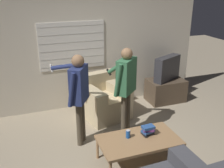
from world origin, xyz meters
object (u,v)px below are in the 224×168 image
armchair_beige (103,100)px  soda_can (128,134)px  tv (167,68)px  person_left_standing (78,90)px  coffee_table (139,141)px  book_stack (148,130)px  person_right_standing (126,82)px  spare_remote (147,135)px

armchair_beige → soda_can: armchair_beige is taller
armchair_beige → tv: 1.64m
person_left_standing → soda_can: size_ratio=12.36×
armchair_beige → person_left_standing: size_ratio=0.65×
coffee_table → book_stack: (0.18, 0.07, 0.11)m
person_left_standing → person_right_standing: person_right_standing is taller
coffee_table → person_right_standing: person_right_standing is taller
coffee_table → person_left_standing: size_ratio=0.77×
armchair_beige → coffee_table: size_ratio=0.84×
tv → soda_can: bearing=20.0°
coffee_table → armchair_beige: bearing=90.6°
armchair_beige → spare_remote: armchair_beige is taller
book_stack → armchair_beige: bearing=97.3°
person_left_standing → soda_can: person_left_standing is taller
armchair_beige → soda_can: (-0.12, -1.53, 0.12)m
person_left_standing → person_right_standing: bearing=-56.5°
tv → person_left_standing: 2.47m
armchair_beige → spare_remote: size_ratio=7.93×
soda_can → spare_remote: soda_can is taller
tv → book_stack: bearing=26.3°
armchair_beige → soda_can: bearing=73.0°
spare_remote → tv: bearing=89.4°
person_right_standing → tv: bearing=-8.1°
coffee_table → spare_remote: spare_remote is taller
soda_can → armchair_beige: bearing=85.5°
person_left_standing → coffee_table: bearing=-107.7°
armchair_beige → tv: bearing=174.7°
coffee_table → book_stack: bearing=20.6°
coffee_table → spare_remote: bearing=14.9°
armchair_beige → person_right_standing: 1.03m
person_right_standing → coffee_table: bearing=-141.4°
person_right_standing → person_left_standing: bearing=139.0°
person_left_standing → book_stack: 1.26m
coffee_table → person_left_standing: 1.24m
tv → book_stack: (-1.37, -1.75, -0.30)m
soda_can → coffee_table: bearing=-34.2°
person_left_standing → person_right_standing: (0.83, 0.02, 0.02)m
person_right_standing → spare_remote: size_ratio=12.47×
tv → soda_can: 2.44m
book_stack → spare_remote: book_stack is taller
coffee_table → person_left_standing: (-0.70, 0.82, 0.61)m
coffee_table → person_right_standing: size_ratio=0.75×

